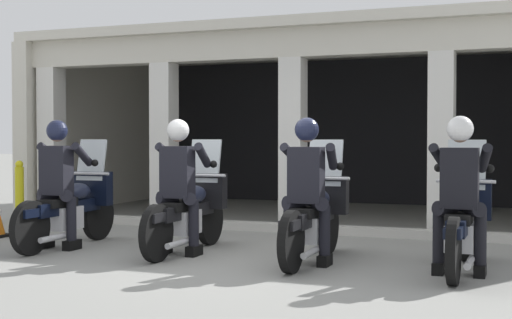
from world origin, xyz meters
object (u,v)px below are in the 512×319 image
at_px(motorcycle_center_right, 315,216).
at_px(bollard_kerbside, 19,192).
at_px(police_officer_far_right, 460,181).
at_px(motorcycle_far_left, 72,206).
at_px(motorcycle_far_right, 462,222).
at_px(motorcycle_center_left, 190,210).
at_px(police_officer_far_left, 58,173).
at_px(police_officer_center_left, 179,175).
at_px(police_officer_center_right, 307,178).

bearing_deg(motorcycle_center_right, bollard_kerbside, 159.51).
bearing_deg(police_officer_far_right, motorcycle_far_left, 175.18).
bearing_deg(motorcycle_far_right, police_officer_far_right, -91.77).
height_order(motorcycle_center_left, police_officer_far_right, police_officer_far_right).
bearing_deg(motorcycle_far_left, police_officer_far_left, -92.43).
bearing_deg(motorcycle_center_right, police_officer_center_left, -176.10).
relative_size(police_officer_center_left, police_officer_center_right, 1.00).
distance_m(police_officer_far_left, police_officer_center_left, 1.60).
xyz_separation_m(motorcycle_center_right, motorcycle_far_right, (1.59, -0.03, 0.00)).
bearing_deg(motorcycle_center_right, motorcycle_far_right, -3.83).
height_order(motorcycle_center_left, police_officer_center_right, police_officer_center_right).
bearing_deg(motorcycle_far_left, police_officer_center_left, -7.79).
height_order(police_officer_far_left, motorcycle_far_right, police_officer_far_left).
distance_m(motorcycle_center_left, police_officer_far_right, 3.23).
bearing_deg(police_officer_far_left, police_officer_center_right, -1.57).
bearing_deg(police_officer_center_left, motorcycle_far_left, 174.06).
relative_size(motorcycle_center_left, police_officer_center_left, 1.29).
bearing_deg(motorcycle_center_right, motorcycle_far_left, 177.70).
distance_m(police_officer_center_left, bollard_kerbside, 4.31).
height_order(police_officer_center_right, bollard_kerbside, police_officer_center_right).
distance_m(motorcycle_far_left, police_officer_center_left, 1.66).
distance_m(police_officer_center_right, police_officer_far_right, 1.59).
bearing_deg(motorcycle_far_right, motorcycle_center_left, 176.34).
distance_m(motorcycle_center_right, motorcycle_far_right, 1.59).
bearing_deg(bollard_kerbside, motorcycle_far_left, -37.97).
distance_m(motorcycle_center_left, police_officer_center_left, 0.52).
height_order(police_officer_far_left, bollard_kerbside, police_officer_far_left).
bearing_deg(motorcycle_center_left, police_officer_center_right, -13.68).
relative_size(police_officer_far_left, motorcycle_center_right, 0.78).
distance_m(motorcycle_center_right, bollard_kerbside, 5.69).
distance_m(motorcycle_far_left, motorcycle_far_right, 4.77).
bearing_deg(motorcycle_center_left, motorcycle_center_right, -3.69).
distance_m(motorcycle_far_left, motorcycle_center_right, 3.18).
distance_m(police_officer_center_right, bollard_kerbside, 5.80).
bearing_deg(bollard_kerbside, police_officer_far_right, -16.13).
bearing_deg(bollard_kerbside, motorcycle_center_right, -17.59).
bearing_deg(motorcycle_far_left, police_officer_center_right, -6.67).
xyz_separation_m(motorcycle_center_left, police_officer_center_right, (1.59, -0.38, 0.44)).
bearing_deg(motorcycle_center_left, police_officer_far_left, -165.84).
xyz_separation_m(police_officer_far_left, motorcycle_center_left, (1.59, 0.41, -0.44)).
bearing_deg(police_officer_far_right, police_officer_center_right, 177.56).
distance_m(police_officer_far_left, bollard_kerbside, 3.06).
bearing_deg(motorcycle_center_right, police_officer_far_right, -13.92).
bearing_deg(police_officer_far_left, police_officer_far_right, -2.08).
relative_size(motorcycle_far_left, motorcycle_center_right, 1.00).
bearing_deg(police_officer_center_right, police_officer_far_left, 177.70).
bearing_deg(police_officer_far_left, motorcycle_far_right, 1.32).
bearing_deg(police_officer_far_right, motorcycle_center_left, 171.27).
relative_size(motorcycle_center_right, police_officer_far_right, 1.29).
xyz_separation_m(motorcycle_center_right, police_officer_center_right, (-0.00, -0.28, 0.44)).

